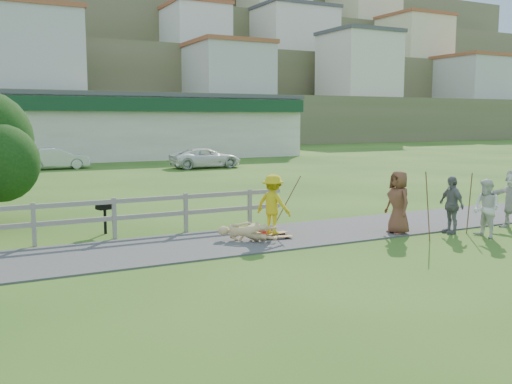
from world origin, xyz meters
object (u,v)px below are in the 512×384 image
Objects in this scene: skater_rider at (273,208)px; car_silver at (55,159)px; skater_fallen at (247,232)px; spectator_b at (451,205)px; spectator_c at (398,203)px; car_white at (206,158)px; bbq at (105,218)px; spectator_a at (486,209)px.

car_silver is at bearing -23.20° from skater_rider.
spectator_b is at bearing -63.88° from skater_fallen.
car_white is at bearing 174.58° from spectator_c.
skater_fallen is at bearing 161.46° from car_white.
skater_rider is at bearing -31.84° from skater_fallen.
bbq is (-3.01, 2.81, 0.18)m from skater_fallen.
skater_rider reaches higher than bbq.
skater_fallen is 0.33× the size of car_white.
spectator_a reaches higher than skater_fallen.
skater_rider is at bearing -175.91° from car_silver.
skater_rider is at bearing -103.03° from spectator_b.
skater_rider is 4.67m from bbq.
skater_rider reaches higher than spectator_a.
spectator_a is 1.74× the size of bbq.
spectator_b reaches higher than skater_fallen.
spectator_c reaches higher than skater_fallen.
spectator_a is 0.39× the size of car_silver.
spectator_a reaches higher than car_silver.
car_silver is at bearing 69.53° from car_white.
car_silver is (-2.25, 24.44, -0.13)m from skater_rider.
spectator_b is (4.67, -1.74, 0.00)m from skater_rider.
skater_rider is 24.54m from car_silver.
skater_rider is 0.35× the size of car_white.
skater_rider is 22.03m from car_white.
skater_rider is at bearing -46.55° from bbq.
skater_rider is 1.01× the size of spectator_a.
bbq is (-10.45, -18.50, -0.18)m from car_white.
skater_rider is at bearing -112.19° from spectator_a.
spectator_c is at bearing -103.76° from spectator_b.
spectator_b is 27.08m from car_silver.
spectator_c reaches higher than car_silver.
car_white reaches higher than skater_fallen.
skater_fallen is at bearing -56.73° from bbq.
spectator_b is at bearing -40.10° from bbq.
spectator_c reaches higher than skater_rider.
car_white is (8.79, -3.41, -0.04)m from car_silver.
bbq is at bearing -114.73° from spectator_a.
spectator_c is (-1.41, 0.55, 0.08)m from spectator_b.
car_silver is at bearing -159.80° from spectator_a.
car_silver is (-5.50, 25.63, -0.21)m from spectator_c.
bbq is (-7.17, 3.73, -0.43)m from spectator_c.
skater_fallen is 0.37× the size of car_silver.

